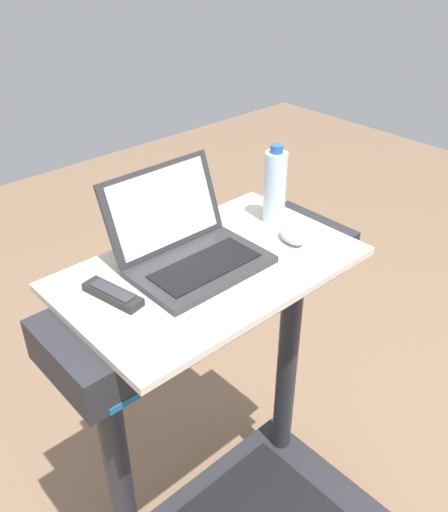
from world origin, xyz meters
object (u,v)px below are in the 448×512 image
(laptop, at_px, (189,247))
(tv_remote, at_px, (113,294))
(water_bottle, at_px, (275,186))
(computer_mouse, at_px, (292,235))

(laptop, height_order, tv_remote, laptop)
(water_bottle, xyz_separation_m, tv_remote, (-0.55, -0.01, -0.10))
(laptop, distance_m, water_bottle, 0.33)
(computer_mouse, distance_m, water_bottle, 0.15)
(laptop, distance_m, tv_remote, 0.23)
(water_bottle, bearing_deg, tv_remote, -178.97)
(laptop, distance_m, computer_mouse, 0.30)
(laptop, bearing_deg, tv_remote, -179.43)
(laptop, relative_size, water_bottle, 1.46)
(water_bottle, relative_size, tv_remote, 1.38)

